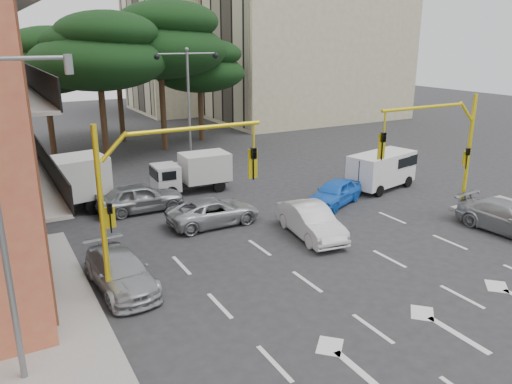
# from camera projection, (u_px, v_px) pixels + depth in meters

# --- Properties ---
(ground) EXTENTS (120.00, 120.00, 0.00)m
(ground) POSITION_uv_depth(u_px,v_px,m) (350.00, 270.00, 19.04)
(ground) COLOR #28282B
(ground) RESTS_ON ground
(median_strip) EXTENTS (1.40, 6.00, 0.15)m
(median_strip) POSITION_uv_depth(u_px,v_px,m) (192.00, 173.00, 32.37)
(median_strip) COLOR gray
(median_strip) RESTS_ON ground
(apartment_beige_near) EXTENTS (20.20, 12.15, 18.70)m
(apartment_beige_near) POSITION_uv_depth(u_px,v_px,m) (308.00, 29.00, 52.24)
(apartment_beige_near) COLOR tan
(apartment_beige_near) RESTS_ON ground
(apartment_beige_far) EXTENTS (16.20, 12.15, 16.70)m
(apartment_beige_far) POSITION_uv_depth(u_px,v_px,m) (201.00, 39.00, 59.29)
(apartment_beige_far) COLOR tan
(apartment_beige_far) RESTS_ON ground
(pine_left_near) EXTENTS (9.15, 9.15, 10.23)m
(pine_left_near) POSITION_uv_depth(u_px,v_px,m) (98.00, 51.00, 33.27)
(pine_left_near) COLOR #382616
(pine_left_near) RESTS_ON ground
(pine_center) EXTENTS (9.98, 9.98, 11.16)m
(pine_center) POSITION_uv_depth(u_px,v_px,m) (160.00, 40.00, 37.06)
(pine_center) COLOR #382616
(pine_center) RESTS_ON ground
(pine_left_far) EXTENTS (8.32, 8.32, 9.30)m
(pine_left_far) POSITION_uv_depth(u_px,v_px,m) (44.00, 61.00, 35.42)
(pine_left_far) COLOR #382616
(pine_left_far) RESTS_ON ground
(pine_right) EXTENTS (7.49, 7.49, 8.37)m
(pine_right) POSITION_uv_depth(u_px,v_px,m) (200.00, 66.00, 41.20)
(pine_right) COLOR #382616
(pine_right) RESTS_ON ground
(pine_back) EXTENTS (9.15, 9.15, 10.23)m
(pine_back) POSITION_uv_depth(u_px,v_px,m) (117.00, 49.00, 40.50)
(pine_back) COLOR #382616
(pine_back) RESTS_ON ground
(signal_mast_right) EXTENTS (5.79, 0.37, 6.00)m
(signal_mast_right) POSITION_uv_depth(u_px,v_px,m) (444.00, 143.00, 22.72)
(signal_mast_right) COLOR yellow
(signal_mast_right) RESTS_ON ground
(signal_mast_left) EXTENTS (5.79, 0.37, 6.00)m
(signal_mast_left) POSITION_uv_depth(u_px,v_px,m) (155.00, 184.00, 16.39)
(signal_mast_left) COLOR yellow
(signal_mast_left) RESTS_ON ground
(street_lamp_left) EXTENTS (2.08, 0.20, 8.00)m
(street_lamp_left) POSITION_uv_depth(u_px,v_px,m) (7.00, 207.00, 11.56)
(street_lamp_left) COLOR slate
(street_lamp_left) RESTS_ON sidewalk_left
(street_lamp_center) EXTENTS (4.16, 0.36, 7.77)m
(street_lamp_center) POSITION_uv_depth(u_px,v_px,m) (188.00, 89.00, 30.78)
(street_lamp_center) COLOR slate
(street_lamp_center) RESTS_ON median_strip
(car_white_hatch) EXTENTS (2.08, 4.51, 1.43)m
(car_white_hatch) POSITION_uv_depth(u_px,v_px,m) (311.00, 221.00, 22.06)
(car_white_hatch) COLOR silver
(car_white_hatch) RESTS_ON ground
(car_blue_compact) EXTENTS (4.19, 3.03, 1.32)m
(car_blue_compact) POSITION_uv_depth(u_px,v_px,m) (335.00, 192.00, 26.31)
(car_blue_compact) COLOR blue
(car_blue_compact) RESTS_ON ground
(car_silver_wagon) EXTENTS (2.00, 4.44, 1.26)m
(car_silver_wagon) POSITION_uv_depth(u_px,v_px,m) (121.00, 271.00, 17.49)
(car_silver_wagon) COLOR #9B9EA3
(car_silver_wagon) RESTS_ON ground
(car_silver_cross_a) EXTENTS (4.46, 2.08, 1.24)m
(car_silver_cross_a) POSITION_uv_depth(u_px,v_px,m) (214.00, 212.00, 23.55)
(car_silver_cross_a) COLOR #A8ACB0
(car_silver_cross_a) RESTS_ON ground
(car_silver_cross_b) EXTENTS (4.42, 1.87, 1.49)m
(car_silver_cross_b) POSITION_uv_depth(u_px,v_px,m) (140.00, 197.00, 25.24)
(car_silver_cross_b) COLOR gray
(car_silver_cross_b) RESTS_ON ground
(car_silver_parked) EXTENTS (2.36, 4.91, 1.38)m
(car_silver_parked) POSITION_uv_depth(u_px,v_px,m) (509.00, 218.00, 22.48)
(car_silver_parked) COLOR #929599
(car_silver_parked) RESTS_ON ground
(van_white) EXTENTS (4.61, 2.82, 2.15)m
(van_white) POSITION_uv_depth(u_px,v_px,m) (381.00, 170.00, 29.04)
(van_white) COLOR white
(van_white) RESTS_ON ground
(box_truck_a) EXTENTS (5.99, 3.23, 2.80)m
(box_truck_a) POSITION_uv_depth(u_px,v_px,m) (50.00, 188.00, 24.47)
(box_truck_a) COLOR silver
(box_truck_a) RESTS_ON ground
(box_truck_b) EXTENTS (4.50, 2.03, 2.18)m
(box_truck_b) POSITION_uv_depth(u_px,v_px,m) (192.00, 173.00, 28.43)
(box_truck_b) COLOR silver
(box_truck_b) RESTS_ON ground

